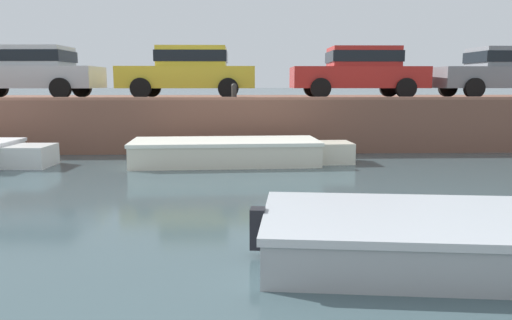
{
  "coord_description": "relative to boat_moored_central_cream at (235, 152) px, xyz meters",
  "views": [
    {
      "loc": [
        -0.04,
        -0.59,
        1.89
      ],
      "look_at": [
        0.14,
        4.46,
        1.11
      ],
      "focal_mm": 35.0,
      "sensor_mm": 36.0,
      "label": 1
    }
  ],
  "objects": [
    {
      "name": "ground_plane",
      "position": [
        0.13,
        -4.74,
        -0.28
      ],
      "size": [
        400.0,
        400.0,
        0.0
      ],
      "primitive_type": "plane",
      "color": "#3D5156"
    },
    {
      "name": "far_quay_wall",
      "position": [
        0.13,
        4.63,
        0.44
      ],
      "size": [
        60.0,
        6.0,
        1.44
      ],
      "primitive_type": "cube",
      "color": "brown",
      "rests_on": "ground"
    },
    {
      "name": "far_wall_coping",
      "position": [
        0.13,
        1.75,
        1.2
      ],
      "size": [
        60.0,
        0.24,
        0.08
      ],
      "primitive_type": "cube",
      "color": "#925F4C",
      "rests_on": "far_quay_wall"
    },
    {
      "name": "boat_moored_central_cream",
      "position": [
        0.0,
        0.0,
        0.0
      ],
      "size": [
        5.26,
        1.93,
        0.57
      ],
      "color": "silver",
      "rests_on": "ground"
    },
    {
      "name": "car_leftmost_silver",
      "position": [
        -6.24,
        3.82,
        2.01
      ],
      "size": [
        4.41,
        2.05,
        1.54
      ],
      "color": "#B7BABC",
      "rests_on": "far_quay_wall"
    },
    {
      "name": "car_left_inner_yellow",
      "position": [
        -1.39,
        3.82,
        2.01
      ],
      "size": [
        4.09,
        1.98,
        1.54
      ],
      "color": "yellow",
      "rests_on": "far_quay_wall"
    },
    {
      "name": "car_centre_red",
      "position": [
        3.84,
        3.82,
        2.01
      ],
      "size": [
        4.09,
        2.02,
        1.54
      ],
      "color": "#B2231E",
      "rests_on": "far_quay_wall"
    },
    {
      "name": "car_right_inner_grey",
      "position": [
        8.43,
        3.83,
        2.01
      ],
      "size": [
        4.41,
        2.03,
        1.54
      ],
      "color": "slate",
      "rests_on": "far_quay_wall"
    },
    {
      "name": "mooring_bollard_mid",
      "position": [
        -0.02,
        1.88,
        1.4
      ],
      "size": [
        0.15,
        0.15,
        0.45
      ],
      "color": "#2D2B28",
      "rests_on": "far_quay_wall"
    }
  ]
}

